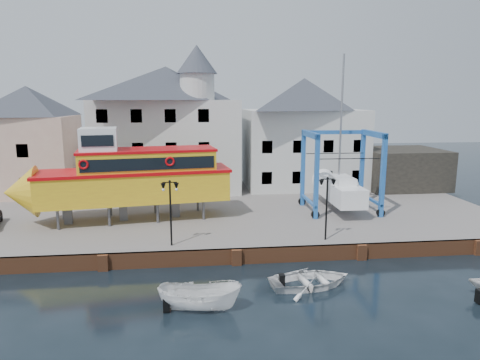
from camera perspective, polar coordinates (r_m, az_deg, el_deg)
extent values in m
plane|color=black|center=(26.96, -0.47, -11.22)|extent=(140.00, 140.00, 0.00)
cube|color=slate|center=(37.22, -2.22, -4.19)|extent=(44.00, 22.00, 1.00)
cube|color=brown|center=(26.89, -0.49, -10.14)|extent=(44.00, 0.25, 1.00)
cube|color=brown|center=(27.16, -17.79, -10.46)|extent=(0.60, 0.36, 1.00)
cube|color=brown|center=(26.73, -0.46, -10.27)|extent=(0.60, 0.36, 1.00)
cube|color=brown|center=(28.63, 15.90, -9.25)|extent=(0.60, 0.36, 1.00)
cube|color=brown|center=(32.44, 29.22, -7.85)|extent=(0.60, 0.36, 1.00)
cube|color=tan|center=(45.87, -26.03, 2.97)|extent=(8.00, 7.00, 7.50)
pyramid|color=#32353F|center=(45.56, -26.57, 9.40)|extent=(8.00, 7.00, 2.80)
cube|color=black|center=(42.80, -26.69, -0.48)|extent=(1.00, 0.08, 1.20)
cube|color=black|center=(42.38, -27.03, 3.50)|extent=(1.00, 0.08, 1.20)
cube|color=silver|center=(43.68, -9.57, 4.57)|extent=(14.00, 8.00, 9.00)
pyramid|color=#32353F|center=(43.46, -9.83, 12.59)|extent=(14.00, 8.00, 3.20)
cube|color=black|center=(40.89, -17.46, -0.30)|extent=(1.00, 0.08, 1.20)
cube|color=black|center=(40.42, -13.28, -0.22)|extent=(1.00, 0.08, 1.20)
cube|color=black|center=(40.16, -9.03, -0.13)|extent=(1.00, 0.08, 1.20)
cube|color=black|center=(40.13, -4.75, -0.04)|extent=(1.00, 0.08, 1.20)
cube|color=black|center=(40.45, -17.70, 3.87)|extent=(1.00, 0.08, 1.20)
cube|color=black|center=(39.97, -13.47, 4.01)|extent=(1.00, 0.08, 1.20)
cube|color=black|center=(39.71, -9.16, 4.12)|extent=(1.00, 0.08, 1.20)
cube|color=black|center=(39.68, -4.82, 4.22)|extent=(1.00, 0.08, 1.20)
cube|color=black|center=(40.23, -17.94, 8.11)|extent=(1.00, 0.08, 1.20)
cube|color=black|center=(39.75, -13.66, 8.30)|extent=(1.00, 0.08, 1.20)
cube|color=black|center=(39.49, -9.29, 8.45)|extent=(1.00, 0.08, 1.20)
cube|color=black|center=(39.45, -4.89, 8.55)|extent=(1.00, 0.08, 1.20)
cylinder|color=silver|center=(40.99, -5.72, 12.25)|extent=(3.20, 3.20, 2.40)
cone|color=#32353F|center=(41.13, -5.79, 15.73)|extent=(3.80, 3.80, 2.60)
cube|color=silver|center=(45.65, 8.35, 4.24)|extent=(12.00, 8.00, 8.00)
pyramid|color=#32353F|center=(45.37, 8.55, 11.28)|extent=(12.00, 8.00, 3.20)
cube|color=black|center=(41.22, 3.59, 0.26)|extent=(1.00, 0.08, 1.20)
cube|color=black|center=(41.84, 7.64, 0.34)|extent=(1.00, 0.08, 1.20)
cube|color=black|center=(42.66, 11.56, 0.42)|extent=(1.00, 0.08, 1.20)
cube|color=black|center=(43.67, 15.31, 0.49)|extent=(1.00, 0.08, 1.20)
cube|color=black|center=(40.78, 3.64, 4.41)|extent=(1.00, 0.08, 1.20)
cube|color=black|center=(41.40, 7.75, 4.43)|extent=(1.00, 0.08, 1.20)
cube|color=black|center=(42.23, 11.71, 4.42)|extent=(1.00, 0.08, 1.20)
cube|color=black|center=(43.26, 15.50, 4.40)|extent=(1.00, 0.08, 1.20)
cube|color=black|center=(47.63, 20.63, 1.50)|extent=(8.00, 7.00, 4.00)
cylinder|color=black|center=(27.05, -9.23, -4.58)|extent=(0.12, 0.12, 4.00)
cube|color=black|center=(26.59, -9.36, -0.32)|extent=(0.90, 0.06, 0.06)
sphere|color=black|center=(26.58, -9.36, -0.17)|extent=(0.16, 0.16, 0.16)
cone|color=black|center=(26.67, -10.20, -0.90)|extent=(0.32, 0.32, 0.45)
sphere|color=white|center=(26.70, -10.19, -1.28)|extent=(0.18, 0.18, 0.18)
cone|color=black|center=(26.62, -8.48, -0.87)|extent=(0.32, 0.32, 0.45)
sphere|color=white|center=(26.66, -8.47, -1.25)|extent=(0.18, 0.18, 0.18)
cylinder|color=black|center=(28.34, 11.45, -3.95)|extent=(0.12, 0.12, 4.00)
cube|color=black|center=(27.90, 11.61, 0.12)|extent=(0.90, 0.06, 0.06)
sphere|color=black|center=(27.89, 11.61, 0.27)|extent=(0.16, 0.16, 0.16)
cone|color=black|center=(27.83, 10.80, -0.44)|extent=(0.32, 0.32, 0.45)
sphere|color=white|center=(27.86, 10.79, -0.80)|extent=(0.18, 0.18, 0.18)
cone|color=black|center=(28.08, 12.36, -0.40)|extent=(0.32, 0.32, 0.45)
sphere|color=white|center=(28.11, 12.35, -0.76)|extent=(0.18, 0.18, 0.18)
cylinder|color=#59595E|center=(32.81, -23.11, -4.88)|extent=(0.23, 0.23, 1.48)
cylinder|color=#59595E|center=(35.46, -22.48, -3.70)|extent=(0.23, 0.23, 1.48)
cylinder|color=#59595E|center=(32.45, -17.05, -4.64)|extent=(0.23, 0.23, 1.48)
cylinder|color=#59595E|center=(35.13, -16.88, -3.47)|extent=(0.23, 0.23, 1.48)
cylinder|color=#59595E|center=(32.46, -10.93, -4.35)|extent=(0.23, 0.23, 1.48)
cylinder|color=#59595E|center=(35.14, -11.23, -3.20)|extent=(0.23, 0.23, 1.48)
cylinder|color=#59595E|center=(32.84, -4.88, -4.01)|extent=(0.23, 0.23, 1.48)
cylinder|color=#59595E|center=(35.49, -5.65, -2.91)|extent=(0.23, 0.23, 1.48)
cube|color=#59595E|center=(34.06, -21.96, -4.24)|extent=(0.66, 0.57, 1.48)
cube|color=#59595E|center=(33.75, -15.28, -3.96)|extent=(0.66, 0.57, 1.48)
cube|color=#59595E|center=(33.91, -8.58, -3.62)|extent=(0.66, 0.57, 1.48)
cube|color=yellow|center=(33.35, -13.74, -0.84)|extent=(14.23, 5.70, 2.17)
cone|color=yellow|center=(34.21, -27.26, -1.45)|extent=(2.69, 4.03, 3.75)
cube|color=red|center=(33.13, -13.83, 1.17)|extent=(14.55, 5.90, 0.22)
cube|color=yellow|center=(33.06, -12.17, 2.44)|extent=(10.26, 4.74, 1.58)
cube|color=black|center=(31.36, -12.03, 2.09)|extent=(9.40, 1.42, 0.89)
cube|color=black|center=(34.74, -12.31, 2.91)|extent=(9.40, 1.42, 0.89)
cube|color=red|center=(32.94, -12.23, 3.95)|extent=(10.47, 4.87, 0.18)
cube|color=white|center=(32.90, -18.34, 5.06)|extent=(2.91, 2.91, 1.80)
cube|color=black|center=(31.59, -18.48, 4.98)|extent=(2.14, 0.37, 0.79)
torus|color=red|center=(31.41, -20.16, 1.96)|extent=(0.70, 0.24, 0.69)
torus|color=red|center=(31.39, -9.33, 2.47)|extent=(0.70, 0.24, 0.69)
cube|color=#1F45A0|center=(32.91, 10.16, 0.34)|extent=(0.33, 0.33, 6.48)
cylinder|color=black|center=(33.55, 10.00, -4.56)|extent=(0.65, 0.24, 0.65)
cube|color=#1F45A0|center=(37.01, 8.38, 1.54)|extent=(0.33, 0.33, 6.48)
cylinder|color=black|center=(37.58, 8.26, -2.85)|extent=(0.65, 0.24, 0.65)
cube|color=#1F45A0|center=(34.68, 18.51, 0.48)|extent=(0.33, 0.33, 6.48)
cylinder|color=black|center=(35.29, 18.23, -4.19)|extent=(0.65, 0.24, 0.65)
cube|color=#1F45A0|center=(38.59, 15.95, 1.62)|extent=(0.33, 0.33, 6.48)
cylinder|color=black|center=(39.14, 15.73, -2.60)|extent=(0.65, 0.24, 0.65)
cube|color=#1F45A0|center=(34.57, 9.37, 6.01)|extent=(0.40, 4.63, 0.45)
cube|color=#1F45A0|center=(35.41, 9.11, -2.72)|extent=(0.30, 4.63, 0.19)
cube|color=#1F45A0|center=(36.26, 17.43, 5.88)|extent=(0.40, 4.63, 0.45)
cube|color=#1F45A0|center=(37.06, 16.97, -2.45)|extent=(0.30, 4.63, 0.19)
cube|color=#1F45A0|center=(37.36, 12.43, 6.25)|extent=(5.56, 0.41, 0.32)
cube|color=white|center=(35.99, 13.18, -1.44)|extent=(2.24, 6.97, 1.48)
cone|color=white|center=(39.83, 11.30, -0.20)|extent=(2.15, 1.51, 2.13)
cube|color=#59595E|center=(36.23, 13.10, -3.09)|extent=(0.25, 1.67, 0.65)
cube|color=white|center=(35.37, 13.48, 0.02)|extent=(1.52, 2.80, 0.56)
cylinder|color=#99999E|center=(35.69, 13.34, 7.91)|extent=(0.16, 0.16, 10.18)
cube|color=black|center=(33.95, 14.28, 2.77)|extent=(4.95, 0.20, 0.05)
cube|color=black|center=(37.07, 12.55, 3.50)|extent=(4.95, 0.20, 0.05)
imported|color=white|center=(21.78, -5.37, -16.89)|extent=(4.28, 2.15, 1.58)
imported|color=white|center=(24.45, 9.35, -13.77)|extent=(4.98, 3.88, 0.94)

